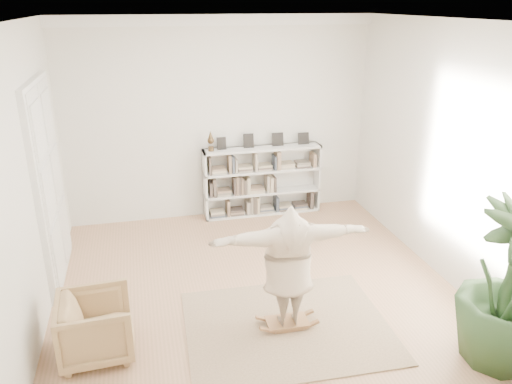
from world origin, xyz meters
TOP-DOWN VIEW (x-y plane):
  - floor at (0.00, 0.00)m, footprint 6.00×6.00m
  - room_shell at (0.00, 2.94)m, footprint 6.00×6.00m
  - doors at (-2.70, 1.30)m, footprint 0.09×1.78m
  - bookshelf at (0.74, 2.82)m, footprint 2.20×0.35m
  - armchair at (-2.08, -0.72)m, footprint 0.86×0.84m
  - rug at (0.17, -0.74)m, footprint 2.56×2.08m
  - rocker_board at (0.17, -0.74)m, footprint 0.53×0.33m
  - person at (0.17, -0.74)m, footprint 1.92×0.58m
  - houseplant at (2.30, -1.86)m, footprint 1.39×1.39m

SIDE VIEW (x-z plane):
  - floor at x=0.00m, z-range 0.00..0.00m
  - rug at x=0.17m, z-range 0.00..0.02m
  - rocker_board at x=0.17m, z-range 0.01..0.12m
  - armchair at x=-2.08m, z-range 0.00..0.74m
  - bookshelf at x=0.74m, z-range -0.18..1.46m
  - person at x=0.17m, z-range 0.13..1.68m
  - houseplant at x=2.30m, z-range 0.00..1.89m
  - doors at x=-2.70m, z-range -0.06..2.86m
  - room_shell at x=0.00m, z-range 0.51..6.51m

